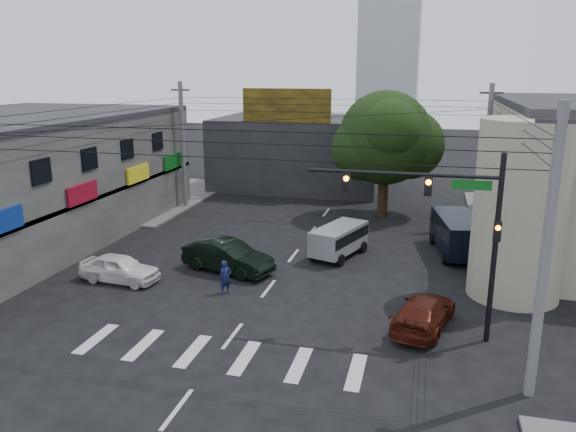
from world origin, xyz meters
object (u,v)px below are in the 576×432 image
at_px(utility_pole_near_right, 545,257).
at_px(navy_van, 457,236).
at_px(traffic_gantry, 450,215).
at_px(utility_pole_far_right, 486,157).
at_px(dark_sedan, 228,257).
at_px(traffic_officer, 225,277).
at_px(white_compact, 120,268).
at_px(silver_minivan, 339,242).
at_px(street_tree, 385,138).
at_px(utility_pole_far_left, 183,146).
at_px(maroon_sedan, 424,312).

distance_m(utility_pole_near_right, navy_van, 14.57).
xyz_separation_m(traffic_gantry, utility_pole_far_right, (2.68, 17.00, -0.23)).
bearing_deg(traffic_gantry, navy_van, 84.88).
height_order(dark_sedan, traffic_officer, dark_sedan).
distance_m(white_compact, silver_minivan, 11.59).
xyz_separation_m(utility_pole_near_right, silver_minivan, (-8.06, 12.01, -3.74)).
relative_size(white_compact, traffic_officer, 2.59).
distance_m(street_tree, silver_minivan, 10.67).
height_order(utility_pole_near_right, utility_pole_far_right, same).
bearing_deg(traffic_gantry, utility_pole_far_left, 137.14).
height_order(utility_pole_far_left, utility_pole_far_right, same).
distance_m(dark_sedan, maroon_sedan, 10.65).
relative_size(utility_pole_near_right, maroon_sedan, 1.92).
bearing_deg(maroon_sedan, utility_pole_near_right, 142.77).
bearing_deg(silver_minivan, dark_sedan, 145.18).
height_order(white_compact, traffic_officer, traffic_officer).
height_order(street_tree, white_compact, street_tree).
xyz_separation_m(utility_pole_far_left, traffic_officer, (8.75, -15.03, -3.81)).
relative_size(traffic_gantry, white_compact, 1.76).
bearing_deg(utility_pole_far_left, white_compact, -77.68).
bearing_deg(dark_sedan, silver_minivan, -36.23).
bearing_deg(traffic_gantry, dark_sedan, 155.54).
bearing_deg(utility_pole_near_right, navy_van, 97.04).
xyz_separation_m(street_tree, utility_pole_far_left, (-14.50, -1.00, -0.87)).
distance_m(utility_pole_near_right, utility_pole_far_right, 20.50).
height_order(street_tree, utility_pole_far_right, utility_pole_far_right).
relative_size(maroon_sedan, traffic_officer, 3.03).
xyz_separation_m(utility_pole_far_right, silver_minivan, (-8.06, -8.49, -3.74)).
relative_size(street_tree, silver_minivan, 2.02).
relative_size(utility_pole_far_right, navy_van, 1.64).
distance_m(utility_pole_far_left, white_compact, 15.69).
distance_m(street_tree, utility_pole_far_right, 6.63).
distance_m(street_tree, utility_pole_near_right, 22.48).
relative_size(utility_pole_far_left, traffic_officer, 5.83).
xyz_separation_m(dark_sedan, traffic_officer, (0.91, -2.79, -0.01)).
bearing_deg(navy_van, traffic_officer, 118.77).
bearing_deg(white_compact, silver_minivan, -52.17).
relative_size(traffic_gantry, traffic_officer, 4.56).
bearing_deg(utility_pole_far_left, silver_minivan, -33.27).
distance_m(traffic_gantry, maroon_sedan, 4.28).
relative_size(dark_sedan, white_compact, 1.25).
distance_m(traffic_gantry, navy_van, 11.22).
bearing_deg(dark_sedan, white_compact, 136.97).
relative_size(white_compact, navy_van, 0.73).
distance_m(street_tree, navy_van, 9.90).
distance_m(traffic_gantry, utility_pole_near_right, 4.41).
height_order(maroon_sedan, navy_van, navy_van).
bearing_deg(utility_pole_far_left, maroon_sedan, -42.96).
xyz_separation_m(utility_pole_far_left, silver_minivan, (12.94, -8.49, -3.74)).
bearing_deg(traffic_officer, street_tree, 27.74).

